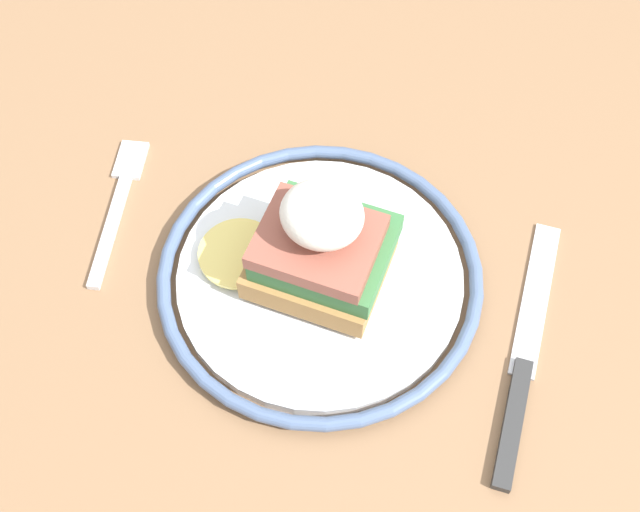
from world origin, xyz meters
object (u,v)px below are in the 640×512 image
(fork, at_px, (118,204))
(knife, at_px, (523,368))
(sandwich, at_px, (320,245))
(plate, at_px, (320,276))

(fork, bearing_deg, knife, -4.31)
(sandwich, xyz_separation_m, fork, (-0.17, 0.01, -0.05))
(plate, relative_size, knife, 1.13)
(plate, xyz_separation_m, knife, (0.15, -0.02, -0.01))
(fork, xyz_separation_m, knife, (0.32, -0.02, 0.00))
(plate, height_order, fork, plate)
(sandwich, bearing_deg, plate, -34.46)
(plate, xyz_separation_m, fork, (-0.17, 0.01, -0.01))
(fork, height_order, knife, knife)
(sandwich, height_order, knife, sandwich)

